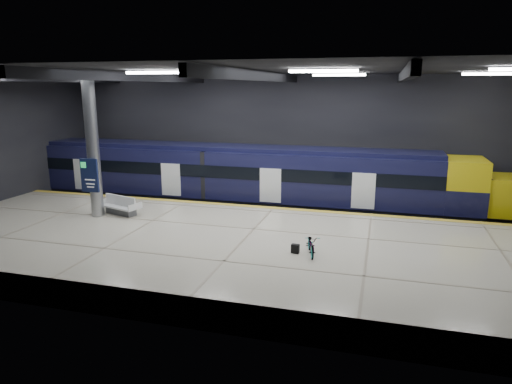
% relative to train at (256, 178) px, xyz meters
% --- Properties ---
extents(ground, '(30.00, 30.00, 0.00)m').
position_rel_train_xyz_m(ground, '(1.71, -5.50, -2.06)').
color(ground, black).
rests_on(ground, ground).
extents(room_shell, '(30.10, 16.10, 8.05)m').
position_rel_train_xyz_m(room_shell, '(1.71, -5.49, 3.66)').
color(room_shell, black).
rests_on(room_shell, ground).
extents(platform, '(30.00, 11.00, 1.10)m').
position_rel_train_xyz_m(platform, '(1.71, -8.00, -1.51)').
color(platform, beige).
rests_on(platform, ground).
extents(safety_strip, '(30.00, 0.40, 0.01)m').
position_rel_train_xyz_m(safety_strip, '(1.71, -2.75, -0.95)').
color(safety_strip, gold).
rests_on(safety_strip, platform).
extents(rails, '(30.00, 1.52, 0.16)m').
position_rel_train_xyz_m(rails, '(1.71, 0.00, -1.98)').
color(rails, gray).
rests_on(rails, ground).
extents(train, '(29.40, 2.84, 3.79)m').
position_rel_train_xyz_m(train, '(0.00, 0.00, 0.00)').
color(train, black).
rests_on(train, ground).
extents(bench, '(2.31, 1.49, 0.95)m').
position_rel_train_xyz_m(bench, '(-5.34, -5.95, -0.63)').
color(bench, '#595B60').
rests_on(bench, platform).
extents(bicycle, '(0.94, 1.64, 0.82)m').
position_rel_train_xyz_m(bicycle, '(4.67, -8.99, -0.55)').
color(bicycle, '#99999E').
rests_on(bicycle, platform).
extents(pannier_bag, '(0.32, 0.22, 0.35)m').
position_rel_train_xyz_m(pannier_bag, '(4.07, -8.99, -0.78)').
color(pannier_bag, black).
rests_on(pannier_bag, platform).
extents(info_column, '(0.90, 0.78, 6.90)m').
position_rel_train_xyz_m(info_column, '(-6.29, -6.52, 2.40)').
color(info_column, '#9EA0A5').
rests_on(info_column, platform).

